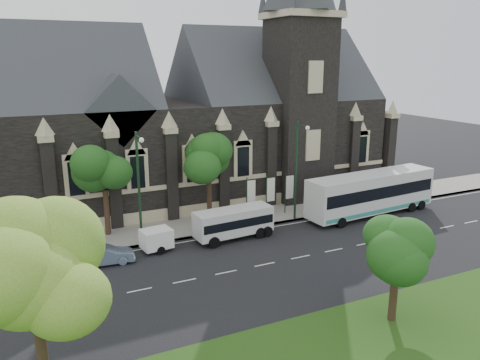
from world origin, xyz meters
TOP-DOWN VIEW (x-y plane):
  - ground at (0.00, 0.00)m, footprint 160.00×160.00m
  - sidewalk at (0.00, 9.50)m, footprint 80.00×5.00m
  - museum at (5.12, 18.78)m, footprint 40.00×17.70m
  - tree_park_near at (-11.77, -8.77)m, footprint 4.42×4.42m
  - tree_park_east at (6.18, -9.32)m, footprint 3.40×3.40m
  - tree_walk_right at (3.21, 10.71)m, footprint 4.08×4.08m
  - tree_walk_left at (-5.80, 10.70)m, footprint 3.91×3.91m
  - street_lamp_near at (10.00, 7.09)m, footprint 0.36×1.88m
  - street_lamp_mid at (-4.00, 7.09)m, footprint 0.36×1.88m
  - banner_flag_left at (6.29, 9.00)m, footprint 0.90×0.10m
  - banner_flag_center at (8.29, 9.00)m, footprint 0.90×0.10m
  - banner_flag_right at (10.29, 9.00)m, footprint 0.90×0.10m
  - tour_coach at (17.20, 5.58)m, footprint 13.65×3.95m
  - shuttle_bus at (3.12, 5.52)m, footprint 6.60×2.70m
  - box_trailer at (-3.25, 5.73)m, footprint 3.29×1.94m
  - sedan at (-7.26, 4.94)m, footprint 4.25×1.80m
  - car_far_red at (-11.81, 5.97)m, footprint 4.05×1.84m

SIDE VIEW (x-z plane):
  - ground at x=0.00m, z-range 0.00..0.00m
  - sidewalk at x=0.00m, z-range 0.00..0.15m
  - car_far_red at x=-11.81m, z-range 0.00..1.35m
  - sedan at x=-7.26m, z-range 0.00..1.36m
  - box_trailer at x=-3.25m, z-range 0.12..1.83m
  - shuttle_bus at x=3.12m, z-range 0.21..2.70m
  - tour_coach at x=17.20m, z-range 0.17..4.10m
  - banner_flag_left at x=6.29m, z-range 0.38..4.38m
  - banner_flag_center at x=8.29m, z-range 0.38..4.38m
  - banner_flag_right at x=10.29m, z-range 0.38..4.38m
  - tree_park_east at x=6.18m, z-range 1.48..7.76m
  - street_lamp_near at x=10.00m, z-range 0.61..9.61m
  - street_lamp_mid at x=-4.00m, z-range 0.61..9.61m
  - tree_walk_left at x=-5.80m, z-range 1.91..9.55m
  - tree_walk_right at x=3.21m, z-range 1.92..9.72m
  - tree_park_near at x=-11.77m, z-range 2.14..10.70m
  - museum at x=5.12m, z-range -6.78..23.12m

